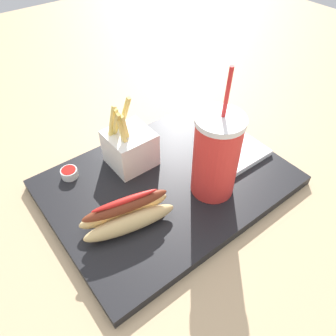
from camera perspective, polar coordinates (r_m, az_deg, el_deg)
name	(u,v)px	position (r m, az deg, el deg)	size (l,w,h in m)	color
ground_plane	(168,189)	(0.67, 0.00, -3.69)	(2.40, 2.40, 0.02)	tan
food_tray	(168,182)	(0.65, 0.00, -2.51)	(0.46, 0.34, 0.02)	black
soda_cup	(216,156)	(0.58, 8.37, 2.08)	(0.08, 0.08, 0.25)	red
fries_basket	(130,147)	(0.66, -6.69, 3.60)	(0.09, 0.09, 0.14)	white
hot_dog_1	(127,214)	(0.56, -7.17, -7.97)	(0.17, 0.09, 0.07)	#DBB775
ketchup_cup_1	(69,173)	(0.67, -16.84, -0.79)	(0.03, 0.03, 0.02)	white
napkin_stack	(236,151)	(0.71, 11.78, 2.96)	(0.11, 0.10, 0.01)	white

